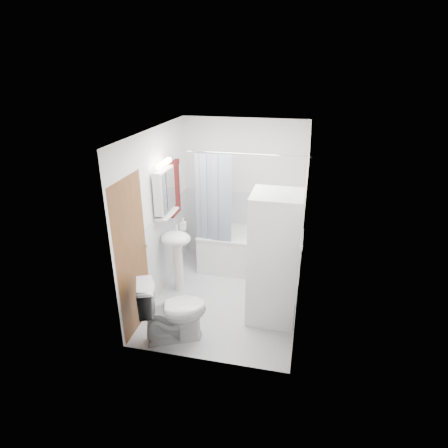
% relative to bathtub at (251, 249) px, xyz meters
% --- Properties ---
extents(floor, '(2.60, 2.60, 0.00)m').
position_rel_bathtub_xyz_m(floor, '(-0.21, -0.92, -0.35)').
color(floor, silver).
rests_on(floor, ground).
extents(room_walls, '(2.60, 2.60, 2.60)m').
position_rel_bathtub_xyz_m(room_walls, '(-0.21, -0.92, 1.14)').
color(room_walls, white).
rests_on(room_walls, ground).
extents(wainscot, '(1.98, 2.58, 2.58)m').
position_rel_bathtub_xyz_m(wainscot, '(-0.21, -0.63, 0.25)').
color(wainscot, white).
rests_on(wainscot, ground).
extents(door, '(0.05, 2.00, 2.00)m').
position_rel_bathtub_xyz_m(door, '(-1.16, -1.47, 0.65)').
color(door, brown).
rests_on(door, ground).
extents(bathtub, '(1.65, 0.78, 0.63)m').
position_rel_bathtub_xyz_m(bathtub, '(0.00, 0.00, 0.00)').
color(bathtub, white).
rests_on(bathtub, ground).
extents(tub_spout, '(0.04, 0.12, 0.04)m').
position_rel_bathtub_xyz_m(tub_spout, '(0.20, 0.33, 0.60)').
color(tub_spout, silver).
rests_on(tub_spout, room_walls).
extents(curtain_rod, '(1.83, 0.02, 0.02)m').
position_rel_bathtub_xyz_m(curtain_rod, '(0.00, -0.33, 1.65)').
color(curtain_rod, silver).
rests_on(curtain_rod, room_walls).
extents(shower_curtain, '(0.55, 0.02, 1.45)m').
position_rel_bathtub_xyz_m(shower_curtain, '(-0.54, -0.33, 0.90)').
color(shower_curtain, '#132145').
rests_on(shower_curtain, curtain_rod).
extents(sink, '(0.44, 0.37, 1.04)m').
position_rel_bathtub_xyz_m(sink, '(-0.96, -0.88, 0.36)').
color(sink, white).
rests_on(sink, ground).
extents(medicine_cabinet, '(0.13, 0.50, 0.71)m').
position_rel_bathtub_xyz_m(medicine_cabinet, '(-1.11, -0.82, 1.22)').
color(medicine_cabinet, white).
rests_on(medicine_cabinet, room_walls).
extents(shelf, '(0.18, 0.54, 0.02)m').
position_rel_bathtub_xyz_m(shelf, '(-1.10, -0.82, 0.85)').
color(shelf, silver).
rests_on(shelf, room_walls).
extents(shower_caddy, '(0.22, 0.06, 0.02)m').
position_rel_bathtub_xyz_m(shower_caddy, '(0.25, 0.32, 0.80)').
color(shower_caddy, silver).
rests_on(shower_caddy, room_walls).
extents(towel, '(0.07, 0.35, 0.85)m').
position_rel_bathtub_xyz_m(towel, '(-1.14, -0.33, 1.09)').
color(towel, maroon).
rests_on(towel, room_walls).
extents(washer_dryer, '(0.63, 0.62, 1.75)m').
position_rel_bathtub_xyz_m(washer_dryer, '(0.47, -1.22, 0.53)').
color(washer_dryer, white).
rests_on(washer_dryer, ground).
extents(toilet, '(0.94, 0.76, 0.81)m').
position_rel_bathtub_xyz_m(toilet, '(-0.66, -1.92, 0.06)').
color(toilet, white).
rests_on(toilet, ground).
extents(soap_pump, '(0.08, 0.17, 0.08)m').
position_rel_bathtub_xyz_m(soap_pump, '(-0.92, -0.67, 0.60)').
color(soap_pump, gray).
rests_on(soap_pump, sink).
extents(shelf_bottle, '(0.07, 0.18, 0.07)m').
position_rel_bathtub_xyz_m(shelf_bottle, '(-1.10, -0.97, 0.90)').
color(shelf_bottle, gray).
rests_on(shelf_bottle, shelf).
extents(shelf_cup, '(0.10, 0.09, 0.10)m').
position_rel_bathtub_xyz_m(shelf_cup, '(-1.10, -0.70, 0.92)').
color(shelf_cup, gray).
rests_on(shelf_cup, shelf).
extents(shampoo_a, '(0.13, 0.17, 0.13)m').
position_rel_bathtub_xyz_m(shampoo_a, '(0.14, 0.32, 0.88)').
color(shampoo_a, gray).
rests_on(shampoo_a, shower_caddy).
extents(shampoo_b, '(0.08, 0.21, 0.08)m').
position_rel_bathtub_xyz_m(shampoo_b, '(0.26, 0.32, 0.85)').
color(shampoo_b, '#2863A2').
rests_on(shampoo_b, shower_caddy).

